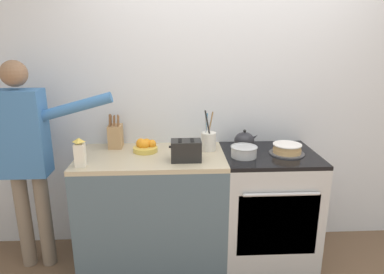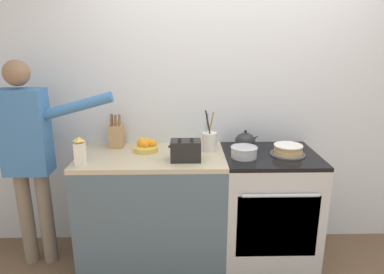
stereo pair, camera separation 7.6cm
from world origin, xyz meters
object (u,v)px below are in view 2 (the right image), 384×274
object	(u,v)px
utensil_crock	(209,141)
fruit_bowl	(146,146)
knife_block	(117,135)
milk_carton	(80,152)
tea_kettle	(245,141)
person_baker	(28,148)
stove_range	(267,207)
layer_cake	(288,150)
toaster	(186,150)
mixing_bowl	(244,152)

from	to	relation	value
utensil_crock	fruit_bowl	xyz separation A→B (m)	(-0.51, -0.00, -0.04)
knife_block	fruit_bowl	bearing A→B (deg)	-25.04
utensil_crock	milk_carton	world-z (taller)	utensil_crock
tea_kettle	person_baker	distance (m)	1.70
stove_range	layer_cake	world-z (taller)	layer_cake
layer_cake	toaster	world-z (taller)	toaster
layer_cake	fruit_bowl	distance (m)	1.12
stove_range	utensil_crock	size ratio (longest dim) A/B	2.78
stove_range	tea_kettle	xyz separation A→B (m)	(-0.18, 0.12, 0.53)
milk_carton	tea_kettle	bearing A→B (deg)	15.36
mixing_bowl	fruit_bowl	size ratio (longest dim) A/B	1.05
fruit_bowl	knife_block	bearing A→B (deg)	154.96
fruit_bowl	person_baker	distance (m)	0.89
fruit_bowl	milk_carton	size ratio (longest dim) A/B	0.93
toaster	milk_carton	distance (m)	0.75
knife_block	fruit_bowl	size ratio (longest dim) A/B	1.46
stove_range	mixing_bowl	xyz separation A→B (m)	(-0.23, -0.08, 0.51)
fruit_bowl	milk_carton	bearing A→B (deg)	-143.30
stove_range	tea_kettle	world-z (taller)	tea_kettle
fruit_bowl	person_baker	world-z (taller)	person_baker
stove_range	layer_cake	bearing A→B (deg)	-10.86
stove_range	person_baker	size ratio (longest dim) A/B	0.56
tea_kettle	person_baker	world-z (taller)	person_baker
utensil_crock	toaster	world-z (taller)	utensil_crock
toaster	layer_cake	bearing A→B (deg)	7.87
layer_cake	knife_block	size ratio (longest dim) A/B	0.95
toaster	milk_carton	bearing A→B (deg)	-173.61
knife_block	tea_kettle	bearing A→B (deg)	-5.23
stove_range	knife_block	world-z (taller)	knife_block
tea_kettle	milk_carton	world-z (taller)	milk_carton
toaster	fruit_bowl	bearing A→B (deg)	143.80
tea_kettle	mixing_bowl	world-z (taller)	tea_kettle
mixing_bowl	utensil_crock	xyz separation A→B (m)	(-0.25, 0.18, 0.04)
fruit_bowl	mixing_bowl	bearing A→B (deg)	-13.09
stove_range	tea_kettle	size ratio (longest dim) A/B	4.63
stove_range	layer_cake	xyz separation A→B (m)	(0.13, -0.02, 0.50)
stove_range	mixing_bowl	size ratio (longest dim) A/B	4.51
tea_kettle	mixing_bowl	size ratio (longest dim) A/B	0.97
tea_kettle	utensil_crock	xyz separation A→B (m)	(-0.30, -0.02, 0.01)
knife_block	milk_carton	xyz separation A→B (m)	(-0.18, -0.44, 0.00)
knife_block	utensil_crock	world-z (taller)	utensil_crock
mixing_bowl	person_baker	bearing A→B (deg)	177.78
utensil_crock	layer_cake	bearing A→B (deg)	-11.66
stove_range	toaster	size ratio (longest dim) A/B	3.90
person_baker	toaster	bearing A→B (deg)	-2.51
utensil_crock	toaster	distance (m)	0.30
utensil_crock	fruit_bowl	world-z (taller)	utensil_crock
milk_carton	person_baker	size ratio (longest dim) A/B	0.13
mixing_bowl	layer_cake	bearing A→B (deg)	8.53
knife_block	person_baker	size ratio (longest dim) A/B	0.17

